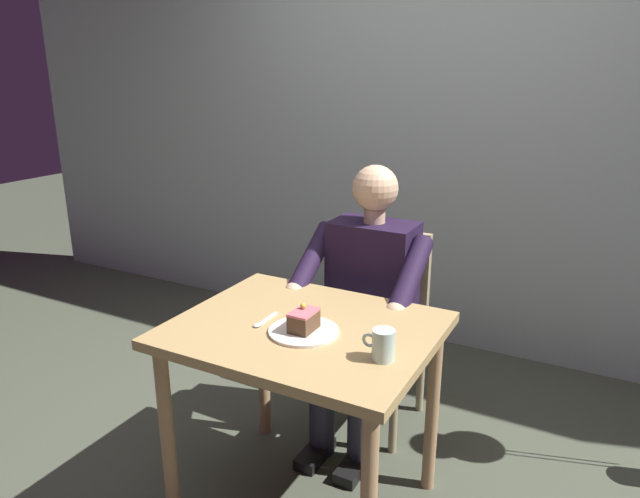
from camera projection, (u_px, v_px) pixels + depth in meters
cafe_rear_panel at (452, 85)px, 3.14m from camera, size 6.40×0.12×3.00m
dining_table at (305, 352)px, 2.01m from camera, size 0.89×0.73×0.74m
chair at (379, 319)px, 2.65m from camera, size 0.42×0.42×0.88m
seated_person at (365, 304)px, 2.46m from camera, size 0.53×0.58×1.21m
dessert_plate at (304, 331)px, 1.93m from camera, size 0.24×0.24×0.01m
cake_slice at (304, 320)px, 1.91m from camera, size 0.07×0.11×0.09m
coffee_cup at (383, 344)px, 1.73m from camera, size 0.11×0.07×0.10m
dessert_spoon at (263, 322)px, 2.00m from camera, size 0.03×0.14×0.01m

